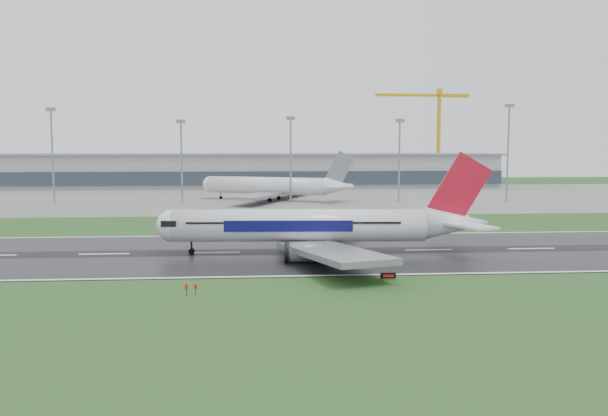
{
  "coord_description": "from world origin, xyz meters",
  "views": [
    {
      "loc": [
        7.83,
        -114.98,
        19.82
      ],
      "look_at": [
        17.31,
        12.0,
        7.0
      ],
      "focal_mm": 37.14,
      "sensor_mm": 36.0,
      "label": 1
    }
  ],
  "objects": [
    {
      "name": "ground",
      "position": [
        0.0,
        0.0,
        0.0
      ],
      "size": [
        520.0,
        520.0,
        0.0
      ],
      "primitive_type": "plane",
      "color": "#1F471A",
      "rests_on": "ground"
    },
    {
      "name": "floodmast_2",
      "position": [
        -17.59,
        100.0,
        13.54
      ],
      "size": [
        0.64,
        0.64,
        27.09
      ],
      "primitive_type": "cylinder",
      "color": "gray",
      "rests_on": "ground"
    },
    {
      "name": "terminal",
      "position": [
        0.0,
        185.0,
        7.5
      ],
      "size": [
        240.0,
        36.0,
        15.0
      ],
      "primitive_type": "cube",
      "color": "gray",
      "rests_on": "ground"
    },
    {
      "name": "parked_airliner",
      "position": [
        13.36,
        107.91,
        8.62
      ],
      "size": [
        75.05,
        72.97,
        17.07
      ],
      "primitive_type": null,
      "rotation": [
        0.0,
        0.0,
        -0.41
      ],
      "color": "silver",
      "rests_on": "apron"
    },
    {
      "name": "floodmast_3",
      "position": [
        19.3,
        100.0,
        14.14
      ],
      "size": [
        0.64,
        0.64,
        28.28
      ],
      "primitive_type": "cylinder",
      "color": "gray",
      "rests_on": "ground"
    },
    {
      "name": "runway_sign",
      "position": [
        27.02,
        -24.93,
        0.52
      ],
      "size": [
        2.3,
        0.27,
        1.04
      ],
      "primitive_type": null,
      "rotation": [
        0.0,
        0.0,
        0.01
      ],
      "color": "black",
      "rests_on": "ground"
    },
    {
      "name": "floodmast_4",
      "position": [
        56.99,
        100.0,
        13.77
      ],
      "size": [
        0.64,
        0.64,
        27.54
      ],
      "primitive_type": "cylinder",
      "color": "gray",
      "rests_on": "ground"
    },
    {
      "name": "runway",
      "position": [
        0.0,
        0.0,
        0.05
      ],
      "size": [
        400.0,
        45.0,
        0.1
      ],
      "primitive_type": "cube",
      "color": "black",
      "rests_on": "ground"
    },
    {
      "name": "tower_crane",
      "position": [
        99.93,
        200.0,
        23.79
      ],
      "size": [
        48.56,
        5.52,
        47.58
      ],
      "primitive_type": null,
      "rotation": [
        0.0,
        0.0,
        0.06
      ],
      "color": "#CA960D",
      "rests_on": "ground"
    },
    {
      "name": "floodmast_5",
      "position": [
        95.62,
        100.0,
        16.41
      ],
      "size": [
        0.64,
        0.64,
        32.82
      ],
      "primitive_type": "cylinder",
      "color": "gray",
      "rests_on": "ground"
    },
    {
      "name": "main_airliner",
      "position": [
        19.58,
        -2.77,
        8.93
      ],
      "size": [
        63.01,
        60.33,
        17.66
      ],
      "primitive_type": null,
      "rotation": [
        0.0,
        0.0,
        -0.06
      ],
      "color": "silver",
      "rests_on": "runway"
    },
    {
      "name": "apron",
      "position": [
        0.0,
        125.0,
        0.04
      ],
      "size": [
        400.0,
        130.0,
        0.08
      ],
      "primitive_type": "cube",
      "color": "slate",
      "rests_on": "ground"
    },
    {
      "name": "floodmast_1",
      "position": [
        -59.99,
        100.0,
        15.45
      ],
      "size": [
        0.64,
        0.64,
        30.9
      ],
      "primitive_type": "cylinder",
      "color": "gray",
      "rests_on": "ground"
    }
  ]
}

